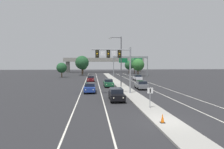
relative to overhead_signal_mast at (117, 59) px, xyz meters
name	(u,v)px	position (x,y,z in m)	size (l,w,h in m)	color
ground_plane	(166,122)	(2.30, -14.38, -5.46)	(260.00, 260.00, 0.00)	#28282B
median_island	(127,90)	(2.30, 3.62, -5.38)	(2.40, 110.00, 0.15)	#9E9B93
lane_stripe_oncoming_center	(99,86)	(-2.40, 10.62, -5.45)	(0.14, 100.00, 0.01)	silver
lane_stripe_receding_center	(143,86)	(7.00, 10.62, -5.45)	(0.14, 100.00, 0.01)	silver
edge_stripe_left	(83,86)	(-5.70, 10.62, -5.45)	(0.14, 100.00, 0.01)	silver
edge_stripe_right	(158,86)	(10.30, 10.62, -5.45)	(0.14, 100.00, 0.01)	silver
overhead_signal_mast	(117,59)	(0.00, 0.00, 0.00)	(6.12, 0.44, 7.20)	gray
median_sign_post	(150,94)	(2.27, -9.96, -3.87)	(0.60, 0.10, 2.20)	gray
street_lamp_median	(120,59)	(1.72, 8.55, 0.34)	(2.58, 0.28, 10.00)	#4C4C51
car_oncoming_black	(116,94)	(-0.66, -4.80, -4.64)	(1.86, 4.49, 1.58)	black
car_oncoming_blue	(90,87)	(-4.22, 2.47, -4.64)	(1.86, 4.49, 1.58)	navy
car_oncoming_green	(108,83)	(-0.53, 9.63, -4.64)	(1.87, 4.49, 1.58)	#195633
car_oncoming_darkred	(91,79)	(-4.28, 20.50, -4.64)	(1.86, 4.49, 1.58)	#5B0F14
car_receding_grey	(141,85)	(5.32, 5.52, -4.64)	(1.93, 4.51, 1.58)	slate
car_receding_white	(138,77)	(8.87, 23.37, -4.64)	(1.84, 4.48, 1.58)	silver
traffic_cone_median_nose	(163,118)	(1.78, -14.91, -4.95)	(0.36, 0.36, 0.74)	black
highway_sign_gantry	(131,60)	(10.50, 41.40, 0.71)	(13.28, 0.42, 7.50)	gray
overpass_bridge	(104,61)	(2.30, 72.85, 0.32)	(42.40, 6.40, 7.65)	gray
tree_far_right_b	(135,63)	(15.79, 58.54, -0.41)	(5.34, 5.34, 7.73)	#4C3823
tree_far_left_c	(62,68)	(-14.30, 36.88, -2.16)	(3.49, 3.49, 5.06)	#4C3823
tree_far_right_c	(129,65)	(13.10, 57.93, -1.50)	(4.19, 4.19, 6.06)	#4C3823
tree_far_right_a	(138,65)	(12.95, 39.73, -1.17)	(4.54, 4.54, 6.57)	#4C3823
tree_far_left_b	(82,63)	(-7.99, 47.20, -0.36)	(5.39, 5.39, 7.80)	#4C3823
tree_far_left_a	(83,65)	(-8.22, 58.40, -1.63)	(4.05, 4.05, 5.86)	#4C3823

